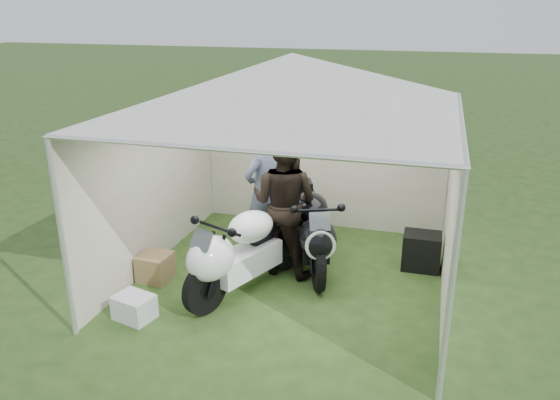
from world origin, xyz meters
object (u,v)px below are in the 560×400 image
Objects in this scene: motorcycle_black at (312,228)px; paddock_stand at (303,229)px; equipment_box at (421,251)px; crate_1 at (155,267)px; person_dark_jacket at (284,203)px; canopy_tent at (292,88)px; person_blue_jacket at (264,191)px; motorcycle_white at (242,249)px; crate_0 at (134,307)px.

motorcycle_black reaches higher than paddock_stand.
crate_1 is (-3.45, -1.36, -0.08)m from equipment_box.
motorcycle_black is 0.57m from person_dark_jacket.
canopy_tent is 13.35× the size of paddock_stand.
person_blue_jacket reaches higher than paddock_stand.
equipment_box is at bearing 24.29° from canopy_tent.
motorcycle_white is at bearing -129.80° from canopy_tent.
equipment_box is 1.28× the size of crate_1.
motorcycle_white is 0.92m from person_dark_jacket.
crate_1 is (-1.61, -0.76, -0.82)m from person_dark_jacket.
canopy_tent is at bearing 141.75° from person_dark_jacket.
equipment_box is 1.17× the size of crate_0.
person_dark_jacket is 0.61m from person_blue_jacket.
motorcycle_black is 1.09m from paddock_stand.
crate_1 is at bearing 36.20° from person_dark_jacket.
motorcycle_black is 1.06× the size of person_blue_jacket.
crate_1 is at bearing -161.23° from canopy_tent.
motorcycle_white reaches higher than equipment_box.
person_blue_jacket is 4.88× the size of crate_1.
canopy_tent is 2.85× the size of person_blue_jacket.
motorcycle_white is at bearing 0.28° from crate_1.
canopy_tent is 3.02m from crate_1.
crate_1 is at bearing -174.67° from motorcycle_black.
person_blue_jacket reaches higher than motorcycle_black.
person_dark_jacket is at bearing 25.35° from crate_1.
canopy_tent is at bearing -155.71° from equipment_box.
crate_0 is at bearing -115.50° from paddock_stand.
equipment_box is (2.19, 1.36, -0.35)m from motorcycle_white.
paddock_stand is 1.16m from person_blue_jacket.
motorcycle_white is 1.97m from paddock_stand.
canopy_tent is 2.70× the size of motorcycle_white.
person_blue_jacket is at bearing -35.06° from person_dark_jacket.
person_dark_jacket is at bearing 51.47° from crate_0.
person_blue_jacket is 1.87m from crate_1.
equipment_box is at bearing 121.66° from person_blue_jacket.
motorcycle_black is at bearing -139.35° from person_dark_jacket.
paddock_stand is (-0.36, 0.93, -0.44)m from motorcycle_black.
person_dark_jacket is 1.01× the size of person_blue_jacket.
motorcycle_black is 2.22m from crate_1.
equipment_box is at bearing 21.54° from crate_1.
motorcycle_black is 2.61m from crate_0.
person_blue_jacket is at bearing 133.25° from canopy_tent.
person_dark_jacket is 2.36m from crate_0.
equipment_box is (1.85, -0.53, 0.10)m from paddock_stand.
crate_0 is (-3.21, -2.32, -0.11)m from equipment_box.
canopy_tent reaches higher than person_dark_jacket.
paddock_stand is at bearing 164.02° from equipment_box.
canopy_tent is 2.11m from motorcycle_white.
person_blue_jacket is at bearing 141.84° from motorcycle_black.
canopy_tent is 1.79m from person_blue_jacket.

